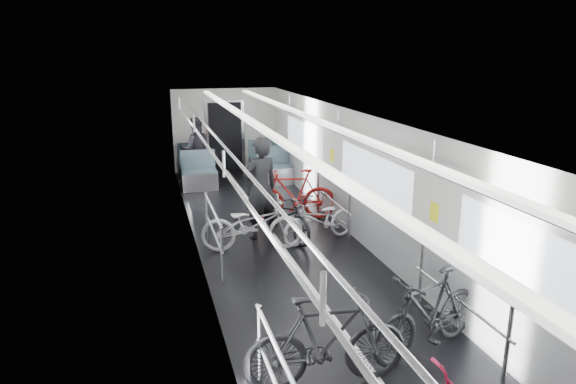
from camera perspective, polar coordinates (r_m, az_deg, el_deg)
name	(u,v)px	position (r m, az deg, el deg)	size (l,w,h in m)	color
car_shell	(266,173)	(10.21, -2.44, 2.17)	(3.02, 14.01, 2.41)	black
bike_left_mid	(327,341)	(5.65, 4.33, -16.20)	(0.50, 1.78, 1.07)	black
bike_left_far	(252,224)	(9.20, -4.01, -3.62)	(0.64, 1.82, 0.96)	#B4B3B8
bike_right_near	(428,312)	(6.41, 15.31, -12.77)	(0.49, 1.73, 1.04)	black
bike_right_mid	(320,220)	(9.61, 3.61, -3.11)	(0.56, 1.61, 0.84)	#ABABB0
bike_right_far	(293,194)	(10.81, 0.61, -0.25)	(0.51, 1.80, 1.08)	maroon
bike_aisle	(286,214)	(9.80, -0.25, -2.47)	(0.61, 1.75, 0.92)	black
person_standing	(261,188)	(9.63, -3.06, 0.42)	(0.71, 0.47, 1.96)	black
person_seated	(196,150)	(14.03, -10.19, 4.65)	(0.86, 0.67, 1.77)	#2A262D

